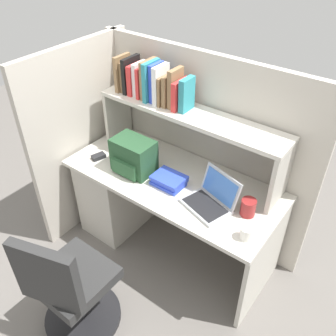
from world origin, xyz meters
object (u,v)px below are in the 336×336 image
Objects in this scene: laptop at (211,199)px; paper_cup at (247,233)px; computer_mouse at (98,157)px; backpack at (133,156)px; office_chair at (71,290)px; snack_canister at (248,207)px.

laptop is 4.48× the size of paper_cup.
computer_mouse is (-0.97, -0.07, -0.03)m from laptop.
computer_mouse is at bearing 177.63° from paper_cup.
backpack is 0.99m from office_chair.
backpack is 2.57× the size of snack_canister.
office_chair is at bearing -117.64° from laptop.
backpack reaches higher than computer_mouse.
laptop reaches higher than snack_canister.
laptop is 3.58× the size of computer_mouse.
backpack is at bearing -93.84° from office_chair.
snack_canister reaches higher than computer_mouse.
backpack is (-0.65, -0.02, 0.07)m from laptop.
laptop is 1.06m from office_chair.
laptop is 0.98m from computer_mouse.
laptop is 1.24× the size of backpack.
backpack is at bearing -174.56° from snack_canister.
office_chair is (0.20, -0.85, -0.46)m from backpack.
computer_mouse is at bearing -170.92° from backpack.
snack_canister is at bearing 5.44° from backpack.
snack_canister reaches higher than paper_cup.
office_chair is at bearing -77.03° from backpack.
laptop is at bearing 20.72° from computer_mouse.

